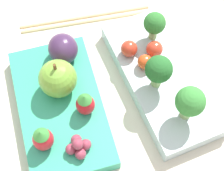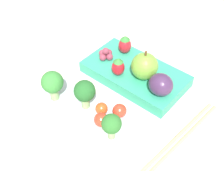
{
  "view_description": "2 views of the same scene",
  "coord_description": "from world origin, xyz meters",
  "px_view_note": "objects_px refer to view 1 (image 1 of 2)",
  "views": [
    {
      "loc": [
        0.23,
        -0.08,
        0.48
      ],
      "look_at": [
        0.0,
        -0.0,
        0.04
      ],
      "focal_mm": 60.0,
      "sensor_mm": 36.0,
      "label": 1
    },
    {
      "loc": [
        -0.25,
        0.32,
        0.43
      ],
      "look_at": [
        0.0,
        -0.0,
        0.04
      ],
      "focal_mm": 50.0,
      "sensor_mm": 36.0,
      "label": 2
    }
  ],
  "objects_px": {
    "broccoli_floret_0": "(159,70)",
    "cherry_tomato_2": "(145,62)",
    "strawberry_1": "(43,139)",
    "grape_cluster": "(78,146)",
    "bento_box_savoury": "(162,81)",
    "broccoli_floret_2": "(190,102)",
    "bento_box_fruit": "(61,106)",
    "strawberry_0": "(85,104)",
    "cherry_tomato_0": "(129,49)",
    "broccoli_floret_1": "(155,24)",
    "plum": "(63,49)",
    "cherry_tomato_1": "(154,49)",
    "apple": "(58,79)",
    "chopsticks_pair": "(88,18)"
  },
  "relations": [
    {
      "from": "chopsticks_pair",
      "to": "apple",
      "type": "bearing_deg",
      "value": -31.62
    },
    {
      "from": "cherry_tomato_2",
      "to": "grape_cluster",
      "type": "xyz_separation_m",
      "value": [
        0.09,
        -0.12,
        -0.0
      ]
    },
    {
      "from": "cherry_tomato_2",
      "to": "strawberry_1",
      "type": "distance_m",
      "value": 0.18
    },
    {
      "from": "broccoli_floret_0",
      "to": "cherry_tomato_2",
      "type": "bearing_deg",
      "value": -170.73
    },
    {
      "from": "bento_box_savoury",
      "to": "strawberry_1",
      "type": "bearing_deg",
      "value": -75.98
    },
    {
      "from": "broccoli_floret_1",
      "to": "broccoli_floret_2",
      "type": "distance_m",
      "value": 0.13
    },
    {
      "from": "bento_box_savoury",
      "to": "cherry_tomato_2",
      "type": "bearing_deg",
      "value": -143.22
    },
    {
      "from": "broccoli_floret_0",
      "to": "chopsticks_pair",
      "type": "xyz_separation_m",
      "value": [
        -0.16,
        -0.05,
        -0.06
      ]
    },
    {
      "from": "strawberry_1",
      "to": "grape_cluster",
      "type": "distance_m",
      "value": 0.04
    },
    {
      "from": "bento_box_savoury",
      "to": "plum",
      "type": "bearing_deg",
      "value": -122.04
    },
    {
      "from": "bento_box_fruit",
      "to": "broccoli_floret_1",
      "type": "distance_m",
      "value": 0.18
    },
    {
      "from": "broccoli_floret_1",
      "to": "apple",
      "type": "relative_size",
      "value": 0.8
    },
    {
      "from": "apple",
      "to": "grape_cluster",
      "type": "relative_size",
      "value": 1.8
    },
    {
      "from": "strawberry_0",
      "to": "chopsticks_pair",
      "type": "bearing_deg",
      "value": 163.12
    },
    {
      "from": "broccoli_floret_0",
      "to": "cherry_tomato_1",
      "type": "distance_m",
      "value": 0.05
    },
    {
      "from": "cherry_tomato_0",
      "to": "cherry_tomato_2",
      "type": "xyz_separation_m",
      "value": [
        0.03,
        0.01,
        -0.0
      ]
    },
    {
      "from": "bento_box_fruit",
      "to": "cherry_tomato_2",
      "type": "xyz_separation_m",
      "value": [
        -0.02,
        0.13,
        0.02
      ]
    },
    {
      "from": "broccoli_floret_0",
      "to": "chopsticks_pair",
      "type": "distance_m",
      "value": 0.18
    },
    {
      "from": "bento_box_fruit",
      "to": "strawberry_0",
      "type": "xyz_separation_m",
      "value": [
        0.02,
        0.03,
        0.03
      ]
    },
    {
      "from": "broccoli_floret_0",
      "to": "strawberry_1",
      "type": "bearing_deg",
      "value": -77.21
    },
    {
      "from": "bento_box_fruit",
      "to": "broccoli_floret_0",
      "type": "distance_m",
      "value": 0.14
    },
    {
      "from": "broccoli_floret_0",
      "to": "broccoli_floret_2",
      "type": "height_order",
      "value": "broccoli_floret_2"
    },
    {
      "from": "strawberry_1",
      "to": "grape_cluster",
      "type": "xyz_separation_m",
      "value": [
        0.02,
        0.04,
        -0.01
      ]
    },
    {
      "from": "broccoli_floret_1",
      "to": "broccoli_floret_2",
      "type": "xyz_separation_m",
      "value": [
        0.13,
        -0.01,
        0.01
      ]
    },
    {
      "from": "broccoli_floret_1",
      "to": "grape_cluster",
      "type": "relative_size",
      "value": 1.44
    },
    {
      "from": "bento_box_savoury",
      "to": "broccoli_floret_2",
      "type": "bearing_deg",
      "value": 5.47
    },
    {
      "from": "strawberry_0",
      "to": "strawberry_1",
      "type": "distance_m",
      "value": 0.07
    },
    {
      "from": "cherry_tomato_1",
      "to": "strawberry_1",
      "type": "xyz_separation_m",
      "value": [
        0.08,
        -0.18,
        0.01
      ]
    },
    {
      "from": "cherry_tomato_2",
      "to": "grape_cluster",
      "type": "distance_m",
      "value": 0.15
    },
    {
      "from": "bento_box_savoury",
      "to": "strawberry_1",
      "type": "height_order",
      "value": "strawberry_1"
    },
    {
      "from": "bento_box_fruit",
      "to": "plum",
      "type": "height_order",
      "value": "plum"
    },
    {
      "from": "apple",
      "to": "chopsticks_pair",
      "type": "xyz_separation_m",
      "value": [
        -0.12,
        0.07,
        -0.05
      ]
    },
    {
      "from": "bento_box_savoury",
      "to": "grape_cluster",
      "type": "xyz_separation_m",
      "value": [
        0.06,
        -0.14,
        0.02
      ]
    },
    {
      "from": "cherry_tomato_1",
      "to": "plum",
      "type": "xyz_separation_m",
      "value": [
        -0.04,
        -0.12,
        0.01
      ]
    },
    {
      "from": "cherry_tomato_2",
      "to": "plum",
      "type": "xyz_separation_m",
      "value": [
        -0.05,
        -0.1,
        0.01
      ]
    },
    {
      "from": "cherry_tomato_1",
      "to": "bento_box_fruit",
      "type": "bearing_deg",
      "value": -77.63
    },
    {
      "from": "cherry_tomato_1",
      "to": "grape_cluster",
      "type": "distance_m",
      "value": 0.18
    },
    {
      "from": "broccoli_floret_2",
      "to": "strawberry_0",
      "type": "distance_m",
      "value": 0.13
    },
    {
      "from": "cherry_tomato_1",
      "to": "cherry_tomato_2",
      "type": "relative_size",
      "value": 1.12
    },
    {
      "from": "bento_box_savoury",
      "to": "cherry_tomato_2",
      "type": "distance_m",
      "value": 0.04
    },
    {
      "from": "broccoli_floret_0",
      "to": "cherry_tomato_1",
      "type": "height_order",
      "value": "broccoli_floret_0"
    },
    {
      "from": "broccoli_floret_0",
      "to": "cherry_tomato_0",
      "type": "bearing_deg",
      "value": -162.02
    },
    {
      "from": "cherry_tomato_1",
      "to": "broccoli_floret_0",
      "type": "bearing_deg",
      "value": -17.64
    },
    {
      "from": "broccoli_floret_2",
      "to": "cherry_tomato_2",
      "type": "relative_size",
      "value": 2.77
    },
    {
      "from": "strawberry_1",
      "to": "grape_cluster",
      "type": "bearing_deg",
      "value": 63.65
    },
    {
      "from": "bento_box_fruit",
      "to": "strawberry_1",
      "type": "relative_size",
      "value": 5.01
    },
    {
      "from": "apple",
      "to": "strawberry_0",
      "type": "relative_size",
      "value": 1.57
    },
    {
      "from": "bento_box_fruit",
      "to": "broccoli_floret_2",
      "type": "xyz_separation_m",
      "value": [
        0.07,
        0.15,
        0.05
      ]
    },
    {
      "from": "bento_box_fruit",
      "to": "cherry_tomato_0",
      "type": "distance_m",
      "value": 0.13
    },
    {
      "from": "plum",
      "to": "broccoli_floret_2",
      "type": "bearing_deg",
      "value": 42.52
    }
  ]
}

